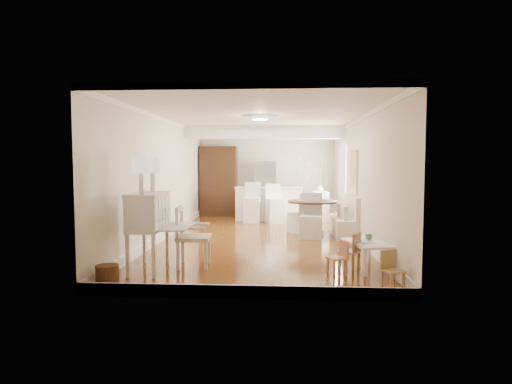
# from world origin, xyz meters

# --- Properties ---
(room) EXTENTS (9.00, 9.04, 2.82)m
(room) POSITION_xyz_m (0.04, 0.32, 1.98)
(room) COLOR brown
(room) RESTS_ON ground
(secretary_bureau) EXTENTS (1.04, 1.06, 1.29)m
(secretary_bureau) POSITION_xyz_m (-1.70, -3.14, 0.65)
(secretary_bureau) COLOR silver
(secretary_bureau) RESTS_ON ground
(gustavian_armchair) EXTENTS (0.62, 0.62, 1.03)m
(gustavian_armchair) POSITION_xyz_m (-1.02, -2.79, 0.52)
(gustavian_armchair) COLOR silver
(gustavian_armchair) RESTS_ON ground
(wicker_basket) EXTENTS (0.41, 0.41, 0.32)m
(wicker_basket) POSITION_xyz_m (-2.00, -4.10, 0.16)
(wicker_basket) COLOR #53321A
(wicker_basket) RESTS_ON ground
(kids_table) EXTENTS (0.76, 1.03, 0.46)m
(kids_table) POSITION_xyz_m (1.90, -2.85, 0.23)
(kids_table) COLOR white
(kids_table) RESTS_ON ground
(kids_chair_a) EXTENTS (0.35, 0.35, 0.56)m
(kids_chair_a) POSITION_xyz_m (1.35, -3.24, 0.28)
(kids_chair_a) COLOR tan
(kids_chair_a) RESTS_ON ground
(kids_chair_b) EXTENTS (0.43, 0.43, 0.64)m
(kids_chair_b) POSITION_xyz_m (1.59, -2.88, 0.32)
(kids_chair_b) COLOR #AE7B4F
(kids_chair_b) RESTS_ON ground
(kids_chair_c) EXTENTS (0.35, 0.35, 0.55)m
(kids_chair_c) POSITION_xyz_m (2.03, -3.96, 0.27)
(kids_chair_c) COLOR #A9804C
(kids_chair_c) RESTS_ON ground
(banquette) EXTENTS (0.52, 1.60, 0.98)m
(banquette) POSITION_xyz_m (1.99, 0.50, 0.49)
(banquette) COLOR silver
(banquette) RESTS_ON ground
(dining_table) EXTENTS (1.55, 1.55, 0.83)m
(dining_table) POSITION_xyz_m (1.25, 0.61, 0.42)
(dining_table) COLOR #4F2A19
(dining_table) RESTS_ON ground
(slip_chair_near) EXTENTS (0.56, 0.58, 1.06)m
(slip_chair_near) POSITION_xyz_m (1.17, 0.05, 0.53)
(slip_chair_near) COLOR silver
(slip_chair_near) RESTS_ON ground
(slip_chair_far) EXTENTS (0.69, 0.69, 1.01)m
(slip_chair_far) POSITION_xyz_m (0.96, 0.84, 0.51)
(slip_chair_far) COLOR white
(slip_chair_far) RESTS_ON ground
(breakfast_counter) EXTENTS (2.05, 0.65, 1.03)m
(breakfast_counter) POSITION_xyz_m (0.10, 3.10, 0.52)
(breakfast_counter) COLOR white
(breakfast_counter) RESTS_ON ground
(bar_stool_left) EXTENTS (0.50, 0.50, 1.19)m
(bar_stool_left) POSITION_xyz_m (-0.38, 2.54, 0.59)
(bar_stool_left) COLOR white
(bar_stool_left) RESTS_ON ground
(bar_stool_right) EXTENTS (0.59, 0.59, 1.14)m
(bar_stool_right) POSITION_xyz_m (0.29, 2.52, 0.57)
(bar_stool_right) COLOR white
(bar_stool_right) RESTS_ON ground
(pantry_cabinet) EXTENTS (1.20, 0.60, 2.30)m
(pantry_cabinet) POSITION_xyz_m (-1.60, 4.18, 1.15)
(pantry_cabinet) COLOR #381E11
(pantry_cabinet) RESTS_ON ground
(fridge) EXTENTS (0.75, 0.65, 1.80)m
(fridge) POSITION_xyz_m (0.30, 4.15, 0.90)
(fridge) COLOR silver
(fridge) RESTS_ON ground
(sideboard) EXTENTS (0.52, 0.97, 0.89)m
(sideboard) POSITION_xyz_m (1.64, 3.21, 0.44)
(sideboard) COLOR white
(sideboard) RESTS_ON ground
(pencil_cup) EXTENTS (0.13, 0.13, 0.09)m
(pencil_cup) POSITION_xyz_m (1.96, -2.63, 0.51)
(pencil_cup) COLOR #55925E
(pencil_cup) RESTS_ON kids_table
(branch_vase) EXTENTS (0.20, 0.20, 0.20)m
(branch_vase) POSITION_xyz_m (1.66, 3.24, 0.99)
(branch_vase) COLOR silver
(branch_vase) RESTS_ON sideboard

